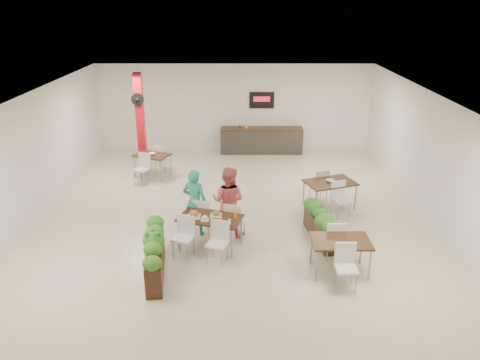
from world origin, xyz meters
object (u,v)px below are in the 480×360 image
object	(u,v)px
side_table_a	(152,158)
side_table_b	(330,186)
service_counter	(261,140)
diner_woman	(228,201)
diner_man	(195,202)
planter_right	(320,221)
main_table	(210,222)
red_column	(140,122)
planter_left	(155,251)
side_table_c	(341,246)

from	to	relation	value
side_table_a	side_table_b	bearing A→B (deg)	-0.79
service_counter	diner_woman	distance (m)	6.52
diner_man	planter_right	world-z (taller)	diner_man
main_table	side_table_a	world-z (taller)	same
red_column	diner_woman	bearing A→B (deg)	-57.05
service_counter	diner_man	size ratio (longest dim) A/B	1.81
planter_right	diner_man	bearing A→B (deg)	174.42
diner_woman	planter_left	size ratio (longest dim) A/B	0.86
red_column	side_table_c	distance (m)	8.29
planter_left	planter_right	bearing A→B (deg)	22.24
side_table_a	side_table_b	world-z (taller)	same
red_column	main_table	size ratio (longest dim) A/B	1.67
diner_woman	side_table_b	size ratio (longest dim) A/B	1.03
planter_right	side_table_b	world-z (taller)	side_table_b
service_counter	main_table	world-z (taller)	service_counter
service_counter	planter_right	world-z (taller)	service_counter
service_counter	diner_woman	bearing A→B (deg)	-99.21
diner_woman	side_table_c	size ratio (longest dim) A/B	1.05
service_counter	side_table_c	bearing A→B (deg)	-80.92
planter_right	main_table	bearing A→B (deg)	-171.93
planter_left	side_table_c	bearing A→B (deg)	0.66
red_column	planter_right	size ratio (longest dim) A/B	1.86
side_table_a	side_table_c	bearing A→B (deg)	-25.74
side_table_a	side_table_c	distance (m)	7.43
planter_left	side_table_b	distance (m)	5.33
service_counter	main_table	size ratio (longest dim) A/B	1.56
red_column	side_table_a	bearing A→B (deg)	-57.54
planter_left	side_table_a	bearing A→B (deg)	100.55
side_table_a	main_table	bearing A→B (deg)	-41.71
planter_right	side_table_a	distance (m)	6.27
side_table_a	planter_left	bearing A→B (deg)	-56.16
diner_woman	main_table	bearing A→B (deg)	75.99
diner_man	planter_left	world-z (taller)	diner_man
diner_man	side_table_c	bearing A→B (deg)	169.47
service_counter	diner_woman	size ratio (longest dim) A/B	1.75
diner_man	side_table_a	distance (m)	4.25
planter_right	red_column	bearing A→B (deg)	136.48
main_table	planter_left	size ratio (longest dim) A/B	0.96
planter_left	side_table_b	world-z (taller)	planter_left
side_table_b	diner_woman	bearing A→B (deg)	-170.03
red_column	main_table	world-z (taller)	red_column
service_counter	diner_man	xyz separation A→B (m)	(-1.84, -6.43, 0.34)
side_table_a	side_table_b	size ratio (longest dim) A/B	0.99
side_table_c	planter_right	bearing A→B (deg)	96.85
main_table	diner_man	size ratio (longest dim) A/B	1.16
planter_right	side_table_b	size ratio (longest dim) A/B	1.03
diner_woman	planter_left	bearing A→B (deg)	68.47
planter_right	side_table_c	xyz separation A→B (m)	(0.19, -1.44, 0.14)
side_table_c	red_column	bearing A→B (deg)	129.31
side_table_a	diner_woman	bearing A→B (deg)	-33.68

